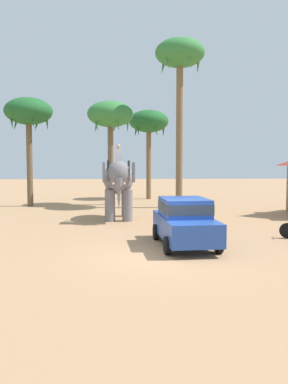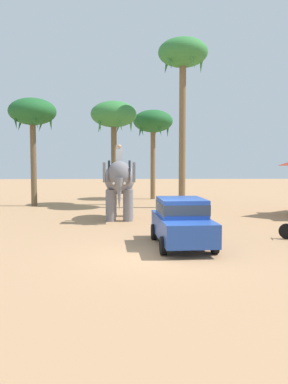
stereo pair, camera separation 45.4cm
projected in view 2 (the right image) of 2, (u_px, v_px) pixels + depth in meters
The scene contains 7 objects.
ground_plane at pixel (157, 256), 12.57m from camera, with size 120.00×120.00×0.00m, color tan.
car_sedan_foreground at pixel (182, 220), 14.02m from camera, with size 2.09×4.21×1.70m.
elephant_with_mahout at pixel (120, 181), 20.60m from camera, with size 1.69×3.89×3.88m.
palm_tree_behind_elephant at pixel (114, 117), 27.49m from camera, with size 3.20×3.20×7.24m.
palm_tree_near_hut at pixel (153, 123), 31.92m from camera, with size 3.20×3.20×7.22m.
palm_tree_left_of_road at pixel (33, 114), 26.68m from camera, with size 3.20×3.20×7.32m.
palm_tree_far_back at pixel (183, 60), 25.37m from camera, with size 3.20×3.20×10.92m.
Camera 2 is at (-0.72, -12.37, 2.96)m, focal length 36.98 mm.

